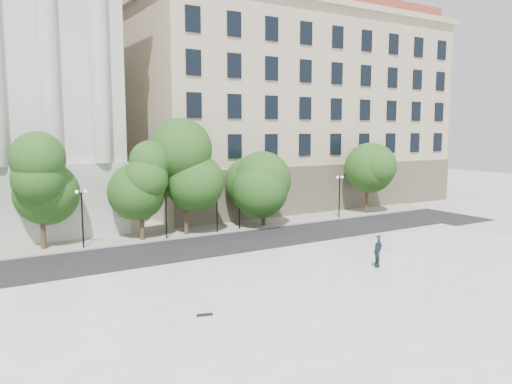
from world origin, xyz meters
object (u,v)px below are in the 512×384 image
skateboard (205,315)px  traffic_light_east (217,189)px  traffic_light_west (166,194)px  person_lying (377,263)px

skateboard → traffic_light_east: bearing=78.0°
traffic_light_west → person_lying: 17.33m
person_lying → skateboard: (-12.12, -1.65, -0.23)m
traffic_light_west → person_lying: size_ratio=2.17×
person_lying → traffic_light_west: bearing=89.0°
person_lying → skateboard: 12.23m
traffic_light_east → person_lying: bearing=-80.1°
traffic_light_east → skateboard: traffic_light_east is taller
traffic_light_east → skateboard: 19.83m
traffic_light_west → skateboard: (-4.95, -17.16, -3.14)m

